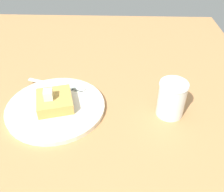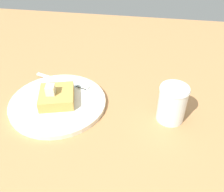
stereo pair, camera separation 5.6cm
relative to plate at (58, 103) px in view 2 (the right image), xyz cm
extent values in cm
cube|color=#B17B4B|center=(2.66, -5.50, -2.05)|extent=(111.80, 111.80, 2.79)
cylinder|color=silver|center=(0.00, 0.00, -0.07)|extent=(22.98, 22.98, 1.16)
torus|color=navy|center=(0.00, 0.00, 0.11)|extent=(22.98, 22.98, 0.80)
cube|color=tan|center=(0.00, 0.00, 1.81)|extent=(9.87, 10.16, 2.60)
cube|color=#F8EFC4|center=(0.97, 0.68, 4.20)|extent=(2.33, 2.50, 2.18)
cube|color=silver|center=(4.52, -8.79, 0.69)|extent=(9.83, 3.76, 0.36)
cube|color=silver|center=(-1.61, -6.94, 0.69)|extent=(3.32, 2.92, 0.36)
cube|color=silver|center=(-4.72, -6.86, 0.69)|extent=(3.16, 1.23, 0.36)
cube|color=silver|center=(-4.56, -6.34, 0.69)|extent=(3.16, 1.23, 0.36)
cube|color=silver|center=(-4.40, -5.81, 0.69)|extent=(3.16, 1.23, 0.36)
cube|color=silver|center=(-4.24, -5.28, 0.69)|extent=(3.16, 1.23, 0.36)
cylinder|color=#421E09|center=(-26.46, 0.38, 2.58)|extent=(5.63, 5.63, 6.47)
cylinder|color=silver|center=(-26.46, 0.38, 3.60)|extent=(6.12, 6.12, 8.52)
torus|color=silver|center=(-26.46, 0.38, 7.41)|extent=(6.37, 6.37, 0.50)
camera|label=1|loc=(-14.87, 43.93, 38.12)|focal=40.00mm
camera|label=2|loc=(-20.39, 43.37, 38.12)|focal=40.00mm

